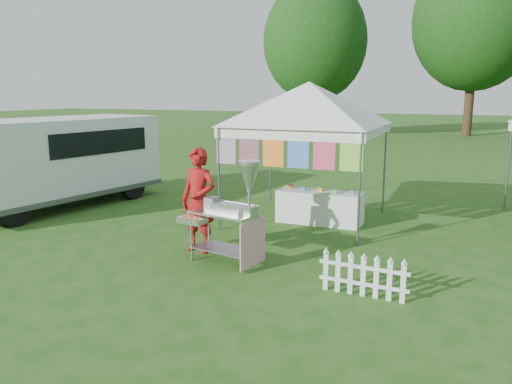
% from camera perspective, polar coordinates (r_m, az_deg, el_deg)
% --- Properties ---
extents(ground, '(120.00, 120.00, 0.00)m').
position_cam_1_polar(ground, '(7.96, -1.88, -9.14)').
color(ground, '#214F16').
rests_on(ground, ground).
extents(canopy_main, '(4.24, 4.24, 3.45)m').
position_cam_1_polar(canopy_main, '(10.72, 6.10, 12.39)').
color(canopy_main, '#59595E').
rests_on(canopy_main, ground).
extents(tree_left, '(6.40, 6.40, 9.53)m').
position_cam_1_polar(tree_left, '(32.23, 6.77, 16.75)').
color(tree_left, '#342513').
rests_on(tree_left, ground).
extents(tree_mid, '(7.60, 7.60, 11.52)m').
position_cam_1_polar(tree_mid, '(35.02, 23.83, 17.61)').
color(tree_mid, '#342513').
rests_on(tree_mid, ground).
extents(donut_cart, '(1.36, 0.84, 1.73)m').
position_cam_1_polar(donut_cart, '(8.02, -2.70, -1.37)').
color(donut_cart, gray).
rests_on(donut_cart, ground).
extents(vendor, '(0.72, 0.51, 1.85)m').
position_cam_1_polar(vendor, '(8.78, -6.57, -0.96)').
color(vendor, maroon).
rests_on(vendor, ground).
extents(cargo_van, '(2.99, 5.48, 2.15)m').
position_cam_1_polar(cargo_van, '(13.21, -21.61, 3.51)').
color(cargo_van, silver).
rests_on(cargo_van, ground).
extents(picket_fence, '(1.26, 0.10, 0.56)m').
position_cam_1_polar(picket_fence, '(7.13, 12.14, -9.44)').
color(picket_fence, silver).
rests_on(picket_fence, ground).
extents(display_table, '(1.80, 0.70, 0.69)m').
position_cam_1_polar(display_table, '(10.86, 7.31, -1.70)').
color(display_table, white).
rests_on(display_table, ground).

